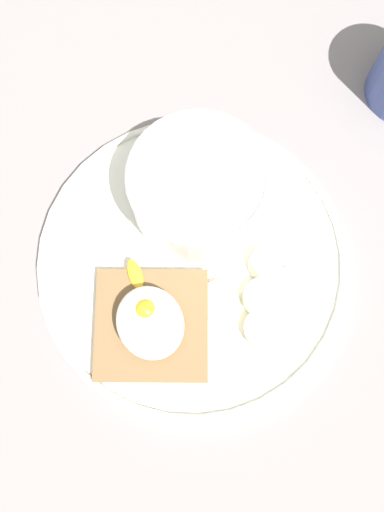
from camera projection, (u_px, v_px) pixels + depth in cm
name	position (u px, v px, depth cm)	size (l,w,h in cm)	color
ground_plane	(192.00, 266.00, 53.61)	(120.00, 120.00, 2.00)	gray
plate	(192.00, 262.00, 51.87)	(28.21, 28.21, 1.60)	white
oatmeal_bowl	(198.00, 189.00, 49.82)	(12.21, 12.21, 6.68)	white
toast_slice	(152.00, 325.00, 49.53)	(13.03, 13.03, 1.32)	brown
poached_egg	(150.00, 321.00, 47.63)	(9.27, 5.61, 3.13)	white
banana_slice_front	(263.00, 298.00, 50.23)	(4.91, 4.90, 1.30)	#F3EBBD
banana_slice_left	(264.00, 329.00, 49.43)	(4.82, 4.75, 1.74)	beige
banana_slice_back	(219.00, 301.00, 50.19)	(4.82, 4.86, 1.40)	beige
banana_slice_right	(265.00, 264.00, 50.78)	(3.14, 3.32, 1.87)	#F7E9C4
banana_slice_inner	(287.00, 283.00, 50.75)	(3.83, 3.84, 0.91)	beige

